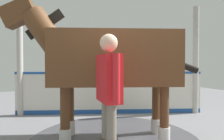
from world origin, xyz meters
TOP-DOWN VIEW (x-y plane):
  - ground_plane at (0.00, 0.00)m, footprint 16.00×16.00m
  - wet_patch at (-0.01, -0.22)m, footprint 3.09×3.09m
  - barrier_wall at (-1.77, 0.43)m, footprint 1.87×4.82m
  - roof_post_near at (-2.59, -1.84)m, footprint 0.16×0.16m
  - roof_post_far at (-0.90, 2.69)m, footprint 0.16×0.16m
  - horse at (-0.05, -0.33)m, footprint 1.67×3.43m
  - handler at (0.91, -0.72)m, footprint 0.70×0.27m

SIDE VIEW (x-z plane):
  - ground_plane at x=0.00m, z-range -0.02..0.00m
  - wet_patch at x=-0.01m, z-range 0.00..0.00m
  - barrier_wall at x=-1.77m, z-range -0.04..1.12m
  - handler at x=0.91m, z-range 0.15..1.91m
  - horse at x=-0.05m, z-range 0.18..2.72m
  - roof_post_near at x=-2.59m, z-range 0.00..2.98m
  - roof_post_far at x=-0.90m, z-range 0.00..2.98m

